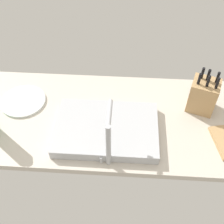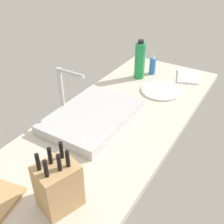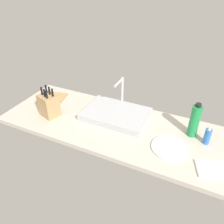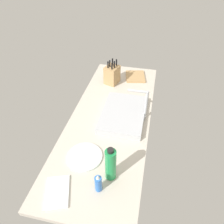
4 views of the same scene
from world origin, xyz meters
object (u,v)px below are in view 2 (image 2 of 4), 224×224
sink_basin (92,116)px  dinner_plate (161,91)px  dish_towel (188,76)px  water_bottle (140,60)px  faucet (64,87)px  knife_block (58,185)px  soap_bottle (153,65)px

sink_basin → dinner_plate: 51.53cm
dish_towel → sink_basin: bearing=161.1°
sink_basin → water_bottle: (58.83, 2.42, 9.79)cm
dinner_plate → faucet: bearing=145.7°
faucet → dish_towel: faucet is taller
knife_block → dinner_plate: (97.18, 1.82, -8.80)cm
soap_bottle → dish_towel: bearing=-72.4°
dinner_plate → dish_towel: (28.57, -7.77, 0.00)cm
faucet → knife_block: size_ratio=1.08×
sink_basin → knife_block: (-49.13, -20.34, 6.84)cm
sink_basin → water_bottle: bearing=2.4°
faucet → dish_towel: (78.70, -41.95, -15.55)cm
sink_basin → dish_towel: size_ratio=2.43×
faucet → sink_basin: bearing=-82.4°
faucet → soap_bottle: 74.19cm
knife_block → water_bottle: size_ratio=0.94×
knife_block → water_bottle: bearing=30.0°
faucet → soap_bottle: faucet is taller
dish_towel → knife_block: bearing=177.3°
soap_bottle → faucet: bearing=165.5°
dish_towel → faucet: bearing=151.9°
sink_basin → dish_towel: sink_basin is taller
soap_bottle → dish_towel: 25.40cm
sink_basin → soap_bottle: 69.27cm
water_bottle → dish_towel: water_bottle is taller
dinner_plate → dish_towel: size_ratio=1.19×
dish_towel → water_bottle: bearing=121.8°
water_bottle → dish_towel: 35.76cm
water_bottle → dinner_plate: (-10.78, -20.94, -11.74)cm
faucet → dinner_plate: faucet is taller
dinner_plate → dish_towel: bearing=-15.2°
faucet → knife_block: (-47.05, -36.00, -6.76)cm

